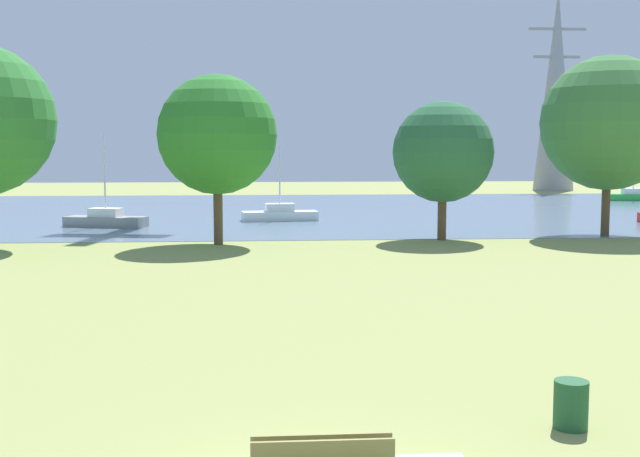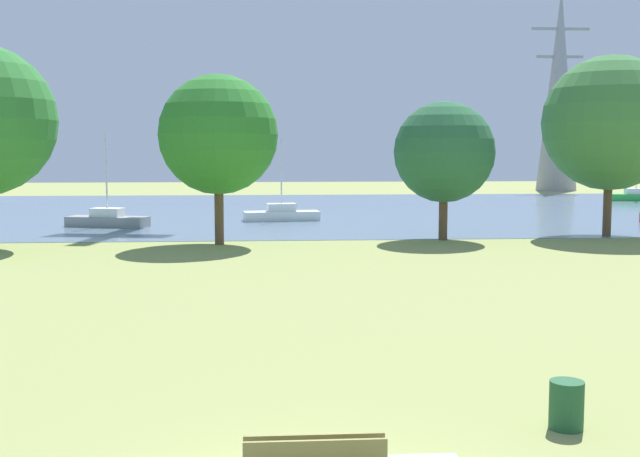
% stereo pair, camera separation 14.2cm
% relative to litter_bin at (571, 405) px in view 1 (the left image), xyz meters
% --- Properties ---
extents(ground_plane, '(160.00, 160.00, 0.00)m').
position_rel_litter_bin_xyz_m(ground_plane, '(-4.32, 19.26, -0.40)').
color(ground_plane, '#8C9351').
extents(litter_bin, '(0.56, 0.56, 0.80)m').
position_rel_litter_bin_xyz_m(litter_bin, '(0.00, 0.00, 0.00)').
color(litter_bin, '#1E512D').
rests_on(litter_bin, ground).
extents(water_surface, '(140.00, 40.00, 0.02)m').
position_rel_litter_bin_xyz_m(water_surface, '(-4.32, 47.26, -0.39)').
color(water_surface, slate).
rests_on(water_surface, ground).
extents(sailboat_gray, '(5.03, 2.81, 5.48)m').
position_rel_litter_bin_xyz_m(sailboat_gray, '(-14.11, 35.19, 0.05)').
color(sailboat_gray, gray).
rests_on(sailboat_gray, water_surface).
extents(sailboat_white, '(4.95, 2.07, 5.21)m').
position_rel_litter_bin_xyz_m(sailboat_white, '(-3.74, 38.43, 0.04)').
color(sailboat_white, white).
rests_on(sailboat_white, water_surface).
extents(sailboat_green, '(4.99, 2.31, 6.58)m').
position_rel_litter_bin_xyz_m(sailboat_green, '(28.16, 55.91, 0.06)').
color(sailboat_green, green).
rests_on(sailboat_green, water_surface).
extents(tree_west_near, '(5.72, 5.72, 8.13)m').
position_rel_litter_bin_xyz_m(tree_west_near, '(-7.04, 25.98, 4.86)').
color(tree_west_near, brown).
rests_on(tree_west_near, ground).
extents(tree_mid_shore, '(5.08, 5.08, 6.98)m').
position_rel_litter_bin_xyz_m(tree_mid_shore, '(4.16, 27.10, 4.03)').
color(tree_mid_shore, brown).
rests_on(tree_mid_shore, ground).
extents(tree_east_near, '(7.03, 7.03, 9.46)m').
position_rel_litter_bin_xyz_m(tree_east_near, '(13.16, 28.14, 5.54)').
color(tree_east_near, brown).
rests_on(tree_east_near, ground).
extents(electricity_pylon, '(6.40, 4.40, 22.07)m').
position_rel_litter_bin_xyz_m(electricity_pylon, '(27.67, 73.94, 10.65)').
color(electricity_pylon, gray).
rests_on(electricity_pylon, ground).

